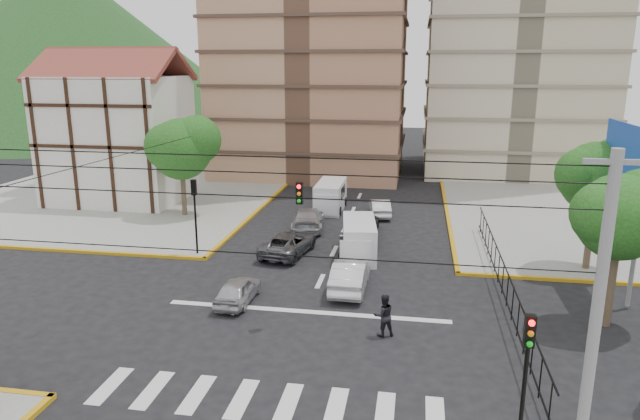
% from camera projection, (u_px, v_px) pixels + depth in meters
% --- Properties ---
extents(ground, '(160.00, 160.00, 0.00)m').
position_uv_depth(ground, '(301.00, 323.00, 24.77)').
color(ground, black).
rests_on(ground, ground).
extents(sidewalk_nw, '(26.00, 26.00, 0.15)m').
position_uv_depth(sidewalk_nw, '(113.00, 199.00, 47.11)').
color(sidewalk_nw, gray).
rests_on(sidewalk_nw, ground).
extents(sidewalk_ne, '(26.00, 26.00, 0.15)m').
position_uv_depth(sidewalk_ne, '(632.00, 221.00, 40.58)').
color(sidewalk_ne, gray).
rests_on(sidewalk_ne, ground).
extents(crosswalk_stripes, '(12.00, 2.40, 0.01)m').
position_uv_depth(crosswalk_stripes, '(265.00, 401.00, 19.04)').
color(crosswalk_stripes, silver).
rests_on(crosswalk_stripes, ground).
extents(stop_line, '(13.00, 0.40, 0.01)m').
position_uv_depth(stop_line, '(306.00, 312.00, 25.92)').
color(stop_line, silver).
rests_on(stop_line, ground).
extents(tudor_building, '(10.80, 8.05, 12.23)m').
position_uv_depth(tudor_building, '(118.00, 137.00, 45.66)').
color(tudor_building, silver).
rests_on(tudor_building, ground).
extents(distant_hill, '(70.00, 70.00, 28.00)m').
position_uv_depth(distant_hill, '(67.00, 45.00, 97.09)').
color(distant_hill, '#194B1C').
rests_on(distant_hill, ground).
extents(park_fence, '(0.10, 22.50, 1.66)m').
position_uv_depth(park_fence, '(501.00, 297.00, 27.60)').
color(park_fence, black).
rests_on(park_fence, ground).
extents(billboard, '(0.36, 6.20, 8.10)m').
position_uv_depth(billboard, '(628.00, 173.00, 26.64)').
color(billboard, slate).
rests_on(billboard, ground).
extents(tree_park_a, '(4.41, 3.60, 6.83)m').
position_uv_depth(tree_park_a, '(623.00, 213.00, 23.31)').
color(tree_park_a, '#473828').
rests_on(tree_park_a, ground).
extents(tree_park_c, '(4.65, 3.80, 7.25)m').
position_uv_depth(tree_park_c, '(599.00, 174.00, 29.74)').
color(tree_park_c, '#473828').
rests_on(tree_park_c, ground).
extents(tree_tudor, '(5.39, 4.40, 7.43)m').
position_uv_depth(tree_tudor, '(182.00, 146.00, 40.70)').
color(tree_tudor, '#473828').
rests_on(tree_tudor, ground).
extents(traffic_light_se, '(0.28, 0.22, 4.40)m').
position_uv_depth(traffic_light_se, '(526.00, 365.00, 15.28)').
color(traffic_light_se, black).
rests_on(traffic_light_se, ground).
extents(traffic_light_nw, '(0.28, 0.22, 4.40)m').
position_uv_depth(traffic_light_nw, '(195.00, 204.00, 32.72)').
color(traffic_light_nw, black).
rests_on(traffic_light_nw, ground).
extents(traffic_light_hanging, '(18.00, 9.12, 0.92)m').
position_uv_depth(traffic_light_hanging, '(289.00, 202.00, 21.36)').
color(traffic_light_hanging, black).
rests_on(traffic_light_hanging, ground).
extents(utility_pole_se, '(1.40, 0.28, 9.00)m').
position_uv_depth(utility_pole_se, '(594.00, 332.00, 13.52)').
color(utility_pole_se, slate).
rests_on(utility_pole_se, ground).
extents(van_right_lane, '(2.44, 4.91, 2.12)m').
position_uv_depth(van_right_lane, '(359.00, 240.00, 32.94)').
color(van_right_lane, silver).
rests_on(van_right_lane, ground).
extents(van_left_lane, '(2.06, 4.87, 2.20)m').
position_uv_depth(van_left_lane, '(330.00, 197.00, 43.41)').
color(van_left_lane, silver).
rests_on(van_left_lane, ground).
extents(car_silver_front_left, '(1.55, 3.63, 1.22)m').
position_uv_depth(car_silver_front_left, '(238.00, 290.00, 26.79)').
color(car_silver_front_left, '#B8B9BD').
rests_on(car_silver_front_left, ground).
extents(car_white_front_right, '(1.66, 4.64, 1.52)m').
position_uv_depth(car_white_front_right, '(350.00, 275.00, 28.35)').
color(car_white_front_right, silver).
rests_on(car_white_front_right, ground).
extents(car_grey_mid_left, '(2.99, 5.09, 1.33)m').
position_uv_depth(car_grey_mid_left, '(288.00, 244.00, 33.55)').
color(car_grey_mid_left, '#55575C').
rests_on(car_grey_mid_left, ground).
extents(car_silver_rear_left, '(2.70, 5.29, 1.47)m').
position_uv_depth(car_silver_rear_left, '(308.00, 219.00, 38.70)').
color(car_silver_rear_left, '#A9A9AE').
rests_on(car_silver_rear_left, ground).
extents(car_darkgrey_mid_right, '(1.72, 4.09, 1.38)m').
position_uv_depth(car_darkgrey_mid_right, '(366.00, 223.00, 37.89)').
color(car_darkgrey_mid_right, '#252628').
rests_on(car_darkgrey_mid_right, ground).
extents(car_white_rear_right, '(1.94, 4.04, 1.28)m').
position_uv_depth(car_white_rear_right, '(380.00, 208.00, 42.06)').
color(car_white_rear_right, silver).
rests_on(car_white_rear_right, ground).
extents(pedestrian_crosswalk, '(1.08, 0.97, 1.82)m').
position_uv_depth(pedestrian_crosswalk, '(384.00, 315.00, 23.42)').
color(pedestrian_crosswalk, black).
rests_on(pedestrian_crosswalk, ground).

